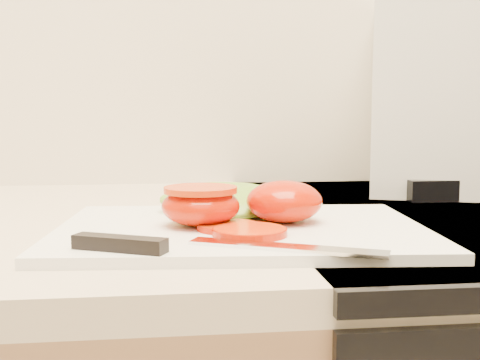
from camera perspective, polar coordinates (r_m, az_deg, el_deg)
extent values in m
cube|color=beige|center=(0.74, -11.09, -4.47)|extent=(3.92, 0.65, 0.03)
cube|color=white|center=(0.61, 0.11, -4.77)|extent=(0.39, 0.29, 0.01)
ellipsoid|color=red|center=(0.63, 4.21, -2.03)|extent=(0.08, 0.08, 0.04)
ellipsoid|color=red|center=(0.61, -3.75, -2.50)|extent=(0.08, 0.08, 0.04)
cylinder|color=red|center=(0.60, -3.76, -0.92)|extent=(0.07, 0.07, 0.01)
cylinder|color=#CE4E0C|center=(0.56, 0.92, -4.92)|extent=(0.07, 0.07, 0.01)
cylinder|color=#CE4E0C|center=(0.59, -1.10, -4.44)|extent=(0.06, 0.06, 0.01)
ellipsoid|color=#78AC2D|center=(0.68, -1.44, -1.97)|extent=(0.17, 0.14, 0.03)
ellipsoid|color=#78AC2D|center=(0.69, 2.36, -2.15)|extent=(0.12, 0.10, 0.02)
cube|color=silver|center=(0.51, 4.42, -6.39)|extent=(0.16, 0.09, 0.00)
cube|color=black|center=(0.51, -11.35, -5.93)|extent=(0.08, 0.05, 0.01)
cube|color=silver|center=(1.00, 18.26, 7.61)|extent=(0.27, 0.30, 0.30)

